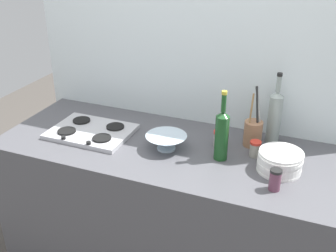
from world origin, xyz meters
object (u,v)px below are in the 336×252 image
object	(u,v)px
wine_bottle_leftmost	(222,134)
condiment_jar_front	(275,180)
condiment_jar_spare	(255,149)
stovetop_hob	(91,131)
wine_bottle_mid_left	(275,116)
plate_stack	(280,162)
utensil_crock	(253,132)
mixing_bowl	(166,142)
condiment_jar_rear	(220,138)

from	to	relation	value
wine_bottle_leftmost	condiment_jar_front	xyz separation A→B (m)	(0.29, -0.17, -0.08)
wine_bottle_leftmost	condiment_jar_spare	size ratio (longest dim) A/B	4.35
stovetop_hob	wine_bottle_mid_left	xyz separation A→B (m)	(0.93, 0.29, 0.13)
stovetop_hob	condiment_jar_spare	xyz separation A→B (m)	(0.88, 0.09, 0.03)
plate_stack	wine_bottle_leftmost	xyz separation A→B (m)	(-0.28, 0.01, 0.09)
wine_bottle_leftmost	utensil_crock	bearing A→B (deg)	58.95
utensil_crock	condiment_jar_front	size ratio (longest dim) A/B	3.25
plate_stack	wine_bottle_mid_left	xyz separation A→B (m)	(-0.08, 0.28, 0.10)
plate_stack	wine_bottle_leftmost	world-z (taller)	wine_bottle_leftmost
mixing_bowl	stovetop_hob	bearing A→B (deg)	179.43
stovetop_hob	mixing_bowl	distance (m)	0.45
wine_bottle_leftmost	wine_bottle_mid_left	bearing A→B (deg)	53.55
stovetop_hob	wine_bottle_mid_left	distance (m)	0.99
wine_bottle_leftmost	condiment_jar_front	distance (m)	0.34
plate_stack	mixing_bowl	bearing A→B (deg)	-179.51
condiment_jar_rear	condiment_jar_spare	distance (m)	0.19
plate_stack	condiment_jar_front	size ratio (longest dim) A/B	2.08
wine_bottle_mid_left	utensil_crock	world-z (taller)	wine_bottle_mid_left
condiment_jar_rear	condiment_jar_spare	size ratio (longest dim) A/B	1.06
condiment_jar_front	condiment_jar_spare	xyz separation A→B (m)	(-0.14, 0.26, -0.01)
stovetop_hob	condiment_jar_front	xyz separation A→B (m)	(1.02, -0.16, 0.04)
stovetop_hob	wine_bottle_leftmost	size ratio (longest dim) A/B	1.23
utensil_crock	condiment_jar_front	xyz separation A→B (m)	(0.17, -0.36, -0.03)
utensil_crock	plate_stack	bearing A→B (deg)	-50.34
wine_bottle_mid_left	condiment_jar_rear	distance (m)	0.31
condiment_jar_front	wine_bottle_leftmost	bearing A→B (deg)	149.37
plate_stack	condiment_jar_front	xyz separation A→B (m)	(0.00, -0.16, 0.00)
plate_stack	condiment_jar_spare	world-z (taller)	plate_stack
wine_bottle_mid_left	condiment_jar_rear	size ratio (longest dim) A/B	4.38
mixing_bowl	condiment_jar_front	distance (m)	0.59
wine_bottle_mid_left	condiment_jar_rear	bearing A→B (deg)	-147.05
mixing_bowl	utensil_crock	xyz separation A→B (m)	(0.40, 0.21, 0.03)
stovetop_hob	condiment_jar_rear	xyz separation A→B (m)	(0.69, 0.13, 0.03)
plate_stack	wine_bottle_mid_left	bearing A→B (deg)	105.44
condiment_jar_spare	wine_bottle_leftmost	bearing A→B (deg)	-150.65
plate_stack	condiment_jar_spare	distance (m)	0.16
stovetop_hob	condiment_jar_front	distance (m)	1.03
wine_bottle_mid_left	condiment_jar_front	bearing A→B (deg)	-79.59
wine_bottle_mid_left	condiment_jar_rear	world-z (taller)	wine_bottle_mid_left
stovetop_hob	plate_stack	xyz separation A→B (m)	(1.01, 0.00, 0.04)
condiment_jar_spare	mixing_bowl	bearing A→B (deg)	-167.35
plate_stack	utensil_crock	bearing A→B (deg)	129.66
mixing_bowl	wine_bottle_mid_left	bearing A→B (deg)	30.74
mixing_bowl	condiment_jar_spare	distance (m)	0.44
condiment_jar_rear	wine_bottle_leftmost	bearing A→B (deg)	-72.53
utensil_crock	condiment_jar_front	distance (m)	0.40
wine_bottle_leftmost	condiment_jar_spare	bearing A→B (deg)	29.35
wine_bottle_leftmost	plate_stack	bearing A→B (deg)	-1.44
plate_stack	wine_bottle_leftmost	size ratio (longest dim) A/B	0.59
wine_bottle_mid_left	plate_stack	bearing A→B (deg)	-74.56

